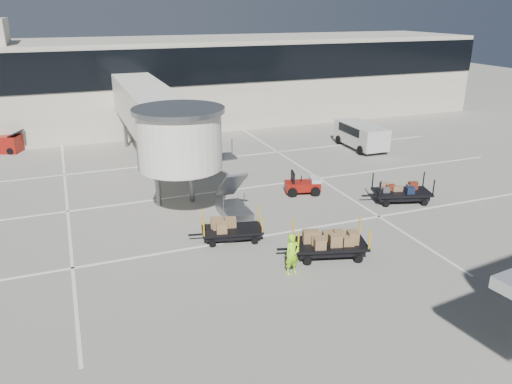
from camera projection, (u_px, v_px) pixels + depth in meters
ground at (296, 250)px, 23.73m from camera, size 140.00×140.00×0.00m
lane_markings at (223, 189)px, 31.65m from camera, size 40.00×30.00×0.02m
terminal at (161, 81)px, 48.33m from camera, size 64.00×12.11×15.20m
jet_bridge at (158, 117)px, 31.60m from camera, size 5.70×20.40×6.03m
baggage_tug at (303, 185)px, 30.78m from camera, size 2.36×1.85×1.42m
suitcase_cart at (400, 193)px, 29.43m from camera, size 4.11×2.51×1.58m
box_cart_near at (330, 244)px, 22.93m from camera, size 4.21×2.53×1.62m
box_cart_far at (232, 230)px, 24.62m from camera, size 3.72×2.06×1.42m
ground_worker at (292, 254)px, 21.35m from camera, size 0.73×0.54×1.86m
minivan at (360, 134)px, 40.51m from camera, size 2.41×5.28×1.98m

